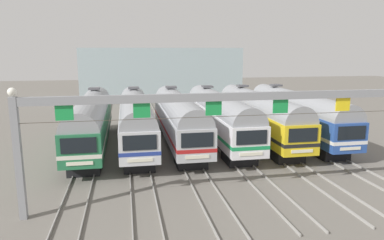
{
  "coord_description": "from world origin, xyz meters",
  "views": [
    {
      "loc": [
        -6.72,
        -32.39,
        8.76
      ],
      "look_at": [
        -1.28,
        -3.32,
        2.98
      ],
      "focal_mm": 33.34,
      "sensor_mm": 36.0,
      "label": 1
    }
  ],
  "objects_px": {
    "commuter_train_green": "(91,120)",
    "commuter_train_white": "(219,115)",
    "commuter_train_yellow": "(258,114)",
    "catenary_gantry": "(247,112)",
    "commuter_train_stainless": "(178,117)",
    "commuter_train_silver": "(136,118)",
    "commuter_train_blue": "(296,113)"
  },
  "relations": [
    {
      "from": "commuter_train_green",
      "to": "commuter_train_silver",
      "type": "distance_m",
      "value": 3.94
    },
    {
      "from": "commuter_train_stainless",
      "to": "commuter_train_yellow",
      "type": "xyz_separation_m",
      "value": [
        7.89,
        0.0,
        0.0
      ]
    },
    {
      "from": "commuter_train_silver",
      "to": "catenary_gantry",
      "type": "relative_size",
      "value": 0.72
    },
    {
      "from": "commuter_train_green",
      "to": "commuter_train_yellow",
      "type": "distance_m",
      "value": 15.77
    },
    {
      "from": "commuter_train_green",
      "to": "commuter_train_stainless",
      "type": "height_order",
      "value": "same"
    },
    {
      "from": "commuter_train_stainless",
      "to": "commuter_train_yellow",
      "type": "height_order",
      "value": "same"
    },
    {
      "from": "commuter_train_green",
      "to": "catenary_gantry",
      "type": "bearing_deg",
      "value": -53.86
    },
    {
      "from": "commuter_train_green",
      "to": "commuter_train_white",
      "type": "relative_size",
      "value": 1.0
    },
    {
      "from": "commuter_train_blue",
      "to": "commuter_train_silver",
      "type": "bearing_deg",
      "value": 180.0
    },
    {
      "from": "commuter_train_green",
      "to": "catenary_gantry",
      "type": "relative_size",
      "value": 0.72
    },
    {
      "from": "commuter_train_silver",
      "to": "commuter_train_blue",
      "type": "relative_size",
      "value": 1.0
    },
    {
      "from": "commuter_train_green",
      "to": "commuter_train_yellow",
      "type": "bearing_deg",
      "value": 0.0
    },
    {
      "from": "commuter_train_silver",
      "to": "catenary_gantry",
      "type": "bearing_deg",
      "value": -66.34
    },
    {
      "from": "commuter_train_stainless",
      "to": "commuter_train_blue",
      "type": "height_order",
      "value": "same"
    },
    {
      "from": "commuter_train_yellow",
      "to": "commuter_train_blue",
      "type": "height_order",
      "value": "same"
    },
    {
      "from": "commuter_train_silver",
      "to": "commuter_train_white",
      "type": "height_order",
      "value": "same"
    },
    {
      "from": "commuter_train_stainless",
      "to": "catenary_gantry",
      "type": "relative_size",
      "value": 0.72
    },
    {
      "from": "commuter_train_silver",
      "to": "commuter_train_blue",
      "type": "bearing_deg",
      "value": 0.0
    },
    {
      "from": "commuter_train_white",
      "to": "commuter_train_stainless",
      "type": "bearing_deg",
      "value": 180.0
    },
    {
      "from": "commuter_train_stainless",
      "to": "commuter_train_yellow",
      "type": "relative_size",
      "value": 1.0
    },
    {
      "from": "commuter_train_yellow",
      "to": "catenary_gantry",
      "type": "bearing_deg",
      "value": -113.66
    },
    {
      "from": "commuter_train_yellow",
      "to": "commuter_train_white",
      "type": "bearing_deg",
      "value": 180.0
    },
    {
      "from": "commuter_train_silver",
      "to": "commuter_train_yellow",
      "type": "height_order",
      "value": "same"
    },
    {
      "from": "commuter_train_blue",
      "to": "catenary_gantry",
      "type": "xyz_separation_m",
      "value": [
        -9.86,
        -13.5,
        2.64
      ]
    },
    {
      "from": "catenary_gantry",
      "to": "commuter_train_white",
      "type": "bearing_deg",
      "value": 81.69
    },
    {
      "from": "commuter_train_silver",
      "to": "commuter_train_stainless",
      "type": "bearing_deg",
      "value": 0.0
    },
    {
      "from": "commuter_train_stainless",
      "to": "catenary_gantry",
      "type": "height_order",
      "value": "catenary_gantry"
    },
    {
      "from": "commuter_train_blue",
      "to": "catenary_gantry",
      "type": "bearing_deg",
      "value": -126.14
    },
    {
      "from": "commuter_train_green",
      "to": "commuter_train_blue",
      "type": "relative_size",
      "value": 1.0
    },
    {
      "from": "commuter_train_green",
      "to": "commuter_train_blue",
      "type": "height_order",
      "value": "same"
    },
    {
      "from": "commuter_train_stainless",
      "to": "commuter_train_green",
      "type": "bearing_deg",
      "value": 180.0
    },
    {
      "from": "commuter_train_silver",
      "to": "commuter_train_white",
      "type": "distance_m",
      "value": 7.89
    }
  ]
}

